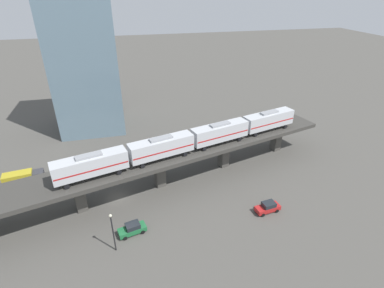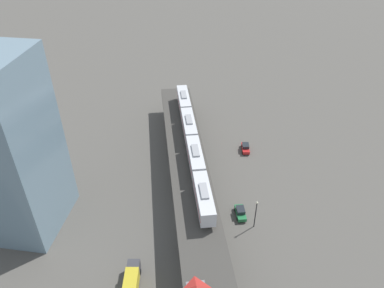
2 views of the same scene
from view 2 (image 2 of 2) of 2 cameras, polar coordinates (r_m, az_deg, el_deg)
name	(u,v)px [view 2 (image 2 of 2)]	position (r m, az deg, el deg)	size (l,w,h in m)	color
ground_plane	(194,217)	(79.97, 0.26, -11.12)	(400.00, 400.00, 0.00)	#4C4944
elevated_viaduct	(194,197)	(75.96, 0.25, -8.01)	(32.08, 91.01, 6.76)	#393733
subway_train	(192,140)	(85.26, 0.00, 0.57)	(15.68, 48.81, 4.45)	silver
street_car_red	(245,148)	(98.14, 8.15, -0.55)	(2.41, 4.60, 1.89)	#AD1E1E
street_car_green	(240,212)	(80.34, 7.39, -10.27)	(2.79, 4.70, 1.89)	#1E6638
delivery_truck	(132,281)	(69.08, -9.18, -19.87)	(3.26, 7.45, 3.20)	#333338
street_lamp	(256,212)	(76.33, 9.69, -10.21)	(0.44, 0.44, 6.94)	black
office_tower	(3,149)	(76.03, -26.88, -0.69)	(16.00, 16.00, 36.00)	slate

